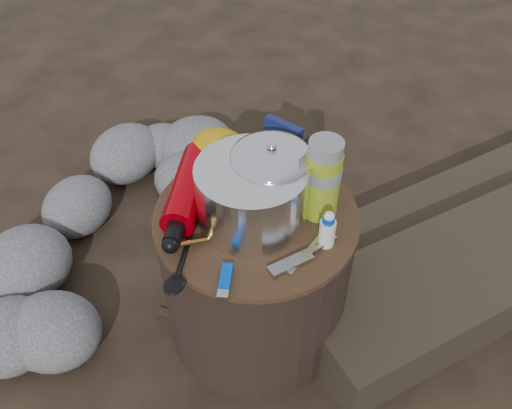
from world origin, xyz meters
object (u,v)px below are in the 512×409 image
(travel_mug, at_px, (317,166))
(stump, at_px, (256,274))
(fuel_bottle, at_px, (188,189))
(thermos, at_px, (323,179))
(camping_pot, at_px, (271,178))

(travel_mug, bearing_deg, stump, -125.31)
(fuel_bottle, bearing_deg, thermos, 0.58)
(camping_pot, xyz_separation_m, fuel_bottle, (-0.19, -0.05, -0.05))
(stump, height_order, fuel_bottle, fuel_bottle)
(travel_mug, bearing_deg, fuel_bottle, -150.06)
(fuel_bottle, xyz_separation_m, travel_mug, (0.27, 0.16, 0.02))
(thermos, bearing_deg, fuel_bottle, -166.99)
(stump, bearing_deg, camping_pot, 57.95)
(fuel_bottle, bearing_deg, stump, -9.36)
(fuel_bottle, relative_size, thermos, 1.60)
(camping_pot, distance_m, thermos, 0.12)
(stump, distance_m, travel_mug, 0.34)
(thermos, height_order, travel_mug, thermos)
(fuel_bottle, bearing_deg, travel_mug, 17.51)
(thermos, relative_size, travel_mug, 1.68)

